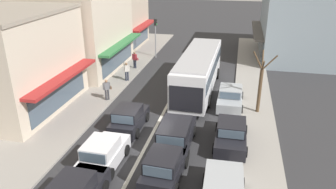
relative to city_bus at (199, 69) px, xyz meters
The scene contains 20 objects.
ground_plane 8.75m from the city_bus, 102.35° to the right, with size 140.00×140.00×0.00m, color #2D2D30.
lane_centre_line 5.08m from the city_bus, 112.80° to the right, with size 0.20×28.00×0.01m, color silver.
sidewalk_left 9.12m from the city_bus, 164.77° to the right, with size 5.20×44.00×0.14m, color gray.
kerb_right 5.29m from the city_bus, 28.24° to the right, with size 2.80×44.00×0.12m, color gray.
shopfront_corner_near 13.56m from the city_bus, 153.10° to the right, with size 7.41×8.81×7.00m.
shopfront_mid_block 12.68m from the city_bus, 164.28° to the left, with size 8.89×9.49×8.28m.
shopfront_far_end 17.31m from the city_bus, 134.26° to the left, with size 7.93×7.74×7.55m.
building_right_far 15.95m from the city_bus, 52.30° to the left, with size 9.66×11.57×8.29m.
city_bus is the anchor object (origin of this frame).
hatchback_adjacent_lane_trail 11.97m from the city_bus, 106.90° to the right, with size 1.88×3.73×1.54m.
hatchback_queue_far_back 8.13m from the city_bus, 115.31° to the right, with size 1.83×3.70×1.54m.
hatchback_queue_gap_filler 11.89m from the city_bus, 90.44° to the right, with size 1.95×3.77×1.54m.
wagon_adjacent_lane_lead 8.84m from the city_bus, 90.91° to the right, with size 1.96×4.51×1.58m.
parked_sedan_kerb_second 8.40m from the city_bus, 69.12° to the right, with size 1.92×4.21×1.47m.
parked_sedan_kerb_third 3.72m from the city_bus, 40.39° to the right, with size 1.90×4.20×1.47m.
traffic_light_downstreet 10.41m from the city_bus, 123.70° to the left, with size 0.33×0.24×4.20m.
street_tree_right 5.64m from the city_bus, 34.49° to the right, with size 1.60×1.80×4.44m.
pedestrian_with_handbag_near 7.38m from the city_bus, 150.96° to the right, with size 0.59×0.52×1.63m.
pedestrian_browsing_midblock 6.45m from the city_bus, behind, with size 0.49×0.38×1.63m.
pedestrian_far_walker 7.99m from the city_bus, 147.75° to the left, with size 0.66×0.37×1.63m.
Camera 1 is at (4.77, -16.48, 10.17)m, focal length 35.00 mm.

